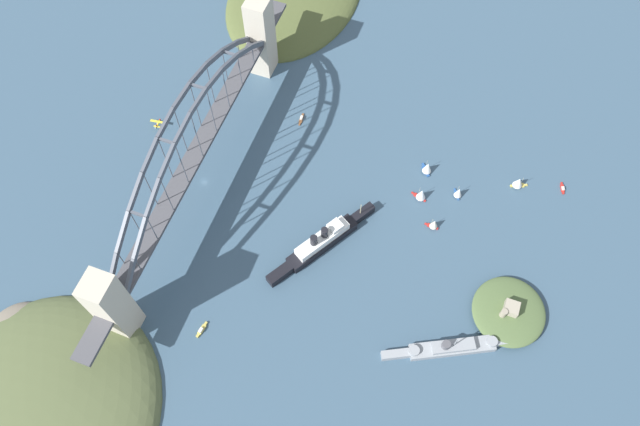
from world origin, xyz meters
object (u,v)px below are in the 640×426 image
(small_boat_6, at_px, (434,224))
(ocean_liner, at_px, (322,242))
(naval_cruiser, at_px, (451,347))
(small_boat_0, at_px, (519,182))
(seaplane_taxiing_near_bridge, at_px, (159,124))
(small_boat_2, at_px, (201,330))
(small_boat_3, at_px, (459,192))
(small_boat_5, at_px, (421,194))
(harbor_arch_bridge, at_px, (195,153))
(small_boat_4, at_px, (563,188))
(small_boat_1, at_px, (427,168))
(fort_island_mid_harbor, at_px, (509,311))
(small_boat_7, at_px, (301,119))

(small_boat_6, bearing_deg, ocean_liner, -59.50)
(naval_cruiser, bearing_deg, small_boat_6, -157.54)
(small_boat_0, bearing_deg, seaplane_taxiing_near_bridge, -81.34)
(small_boat_2, bearing_deg, naval_cruiser, 105.69)
(small_boat_3, bearing_deg, small_boat_5, -65.86)
(ocean_liner, bearing_deg, harbor_arch_bridge, -100.92)
(seaplane_taxiing_near_bridge, relative_size, small_boat_4, 1.37)
(naval_cruiser, bearing_deg, small_boat_4, 161.87)
(small_boat_4, xyz_separation_m, small_boat_6, (54.46, -69.69, 3.73))
(small_boat_3, bearing_deg, ocean_liner, -47.82)
(harbor_arch_bridge, bearing_deg, small_boat_4, 108.76)
(ocean_liner, relative_size, naval_cruiser, 0.98)
(naval_cruiser, distance_m, small_boat_0, 117.48)
(small_boat_1, bearing_deg, small_boat_0, 99.54)
(naval_cruiser, distance_m, small_boat_4, 130.97)
(small_boat_5, relative_size, small_boat_6, 1.16)
(seaplane_taxiing_near_bridge, bearing_deg, small_boat_3, 94.44)
(harbor_arch_bridge, bearing_deg, small_boat_2, 24.39)
(harbor_arch_bridge, xyz_separation_m, small_boat_1, (-55.68, 130.68, -27.49))
(ocean_liner, height_order, small_boat_5, ocean_liner)
(small_boat_2, height_order, small_boat_3, small_boat_3)
(small_boat_1, bearing_deg, small_boat_5, 4.80)
(small_boat_0, distance_m, small_boat_6, 63.00)
(small_boat_4, bearing_deg, ocean_liner, -55.28)
(harbor_arch_bridge, bearing_deg, fort_island_mid_harbor, 84.21)
(small_boat_0, height_order, small_boat_7, small_boat_0)
(fort_island_mid_harbor, xyz_separation_m, small_boat_7, (-87.07, -158.74, -2.56))
(ocean_liner, bearing_deg, small_boat_1, 148.06)
(ocean_liner, height_order, seaplane_taxiing_near_bridge, ocean_liner)
(small_boat_0, relative_size, small_boat_7, 1.07)
(seaplane_taxiing_near_bridge, bearing_deg, small_boat_4, 99.42)
(small_boat_5, bearing_deg, fort_island_mid_harbor, 50.23)
(small_boat_0, xyz_separation_m, small_boat_3, (20.10, -33.66, 0.12))
(fort_island_mid_harbor, distance_m, small_boat_5, 87.20)
(small_boat_1, bearing_deg, harbor_arch_bridge, -66.92)
(small_boat_3, relative_size, small_boat_7, 0.99)
(fort_island_mid_harbor, bearing_deg, harbor_arch_bridge, -95.79)
(ocean_liner, bearing_deg, small_boat_2, -31.99)
(small_boat_5, bearing_deg, small_boat_6, 36.76)
(naval_cruiser, relative_size, small_boat_1, 6.65)
(small_boat_1, height_order, small_boat_7, small_boat_1)
(small_boat_3, bearing_deg, small_boat_2, -40.19)
(naval_cruiser, xyz_separation_m, fort_island_mid_harbor, (-31.28, 25.32, 0.15))
(small_boat_5, xyz_separation_m, small_boat_7, (-31.29, -91.74, -4.32))
(seaplane_taxiing_near_bridge, bearing_deg, small_boat_2, 36.34)
(small_boat_0, bearing_deg, small_boat_4, 105.73)
(fort_island_mid_harbor, bearing_deg, small_boat_7, -118.74)
(small_boat_0, xyz_separation_m, small_boat_2, (154.27, -146.99, -3.52))
(fort_island_mid_harbor, relative_size, seaplane_taxiing_near_bridge, 3.69)
(small_boat_1, xyz_separation_m, small_boat_3, (10.57, 23.03, -0.46))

